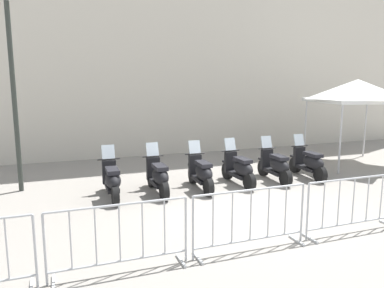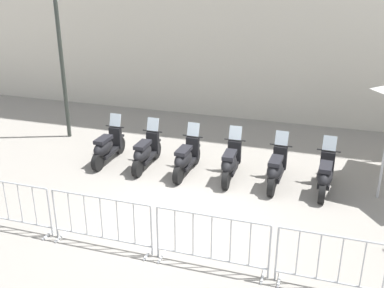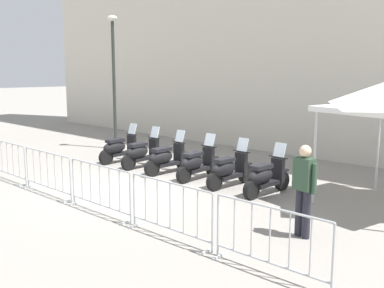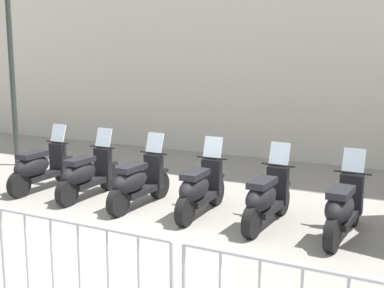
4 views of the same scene
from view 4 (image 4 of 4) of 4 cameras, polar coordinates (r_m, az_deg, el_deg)
The scene contains 9 objects.
ground_plane at distance 7.24m, azimuth -10.33°, elevation -11.45°, with size 120.00×120.00×0.00m, color gray.
motorcycle_0 at distance 10.31m, azimuth -16.65°, elevation -2.56°, with size 0.68×1.71×1.24m.
motorcycle_1 at distance 9.55m, azimuth -11.74°, elevation -3.34°, with size 0.69×1.71×1.24m.
motorcycle_2 at distance 8.85m, azimuth -6.14°, elevation -4.26°, with size 0.65×1.72×1.24m.
motorcycle_3 at distance 8.35m, azimuth 0.82°, elevation -5.07°, with size 0.73×1.70×1.24m.
motorcycle_4 at distance 7.91m, azimuth 8.24°, elevation -6.04°, with size 0.65×1.72×1.24m.
motorcycle_5 at distance 7.64m, azimuth 16.47°, elevation -6.95°, with size 0.65×1.72×1.24m.
barrier_segment_3 at distance 5.20m, azimuth -12.44°, elevation -14.18°, with size 2.04×0.83×1.07m.
street_lamp at distance 12.66m, azimuth -19.69°, elevation 11.42°, with size 0.36×0.36×4.96m.
Camera 4 is at (5.17, -4.33, 2.65)m, focal length 47.78 mm.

